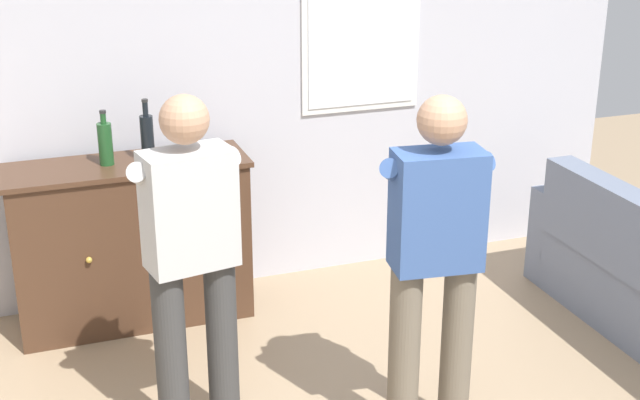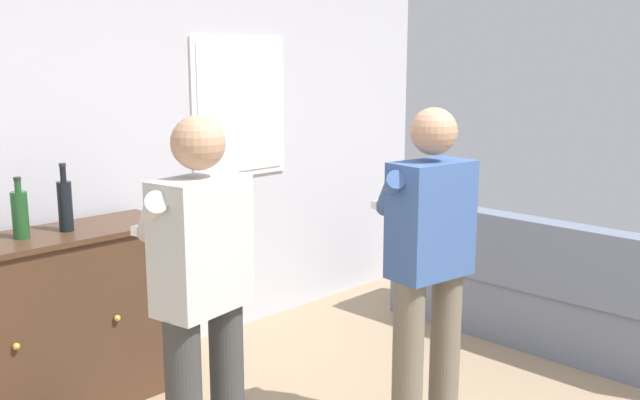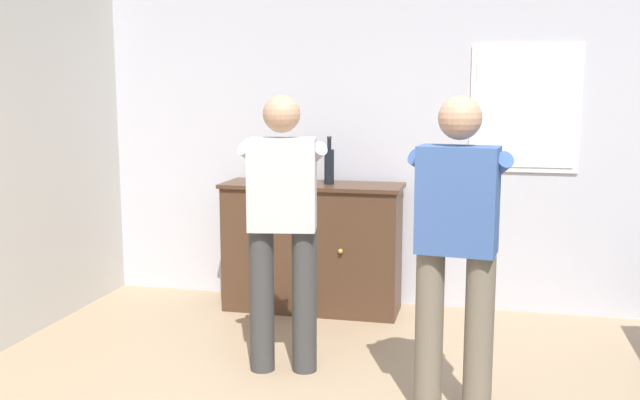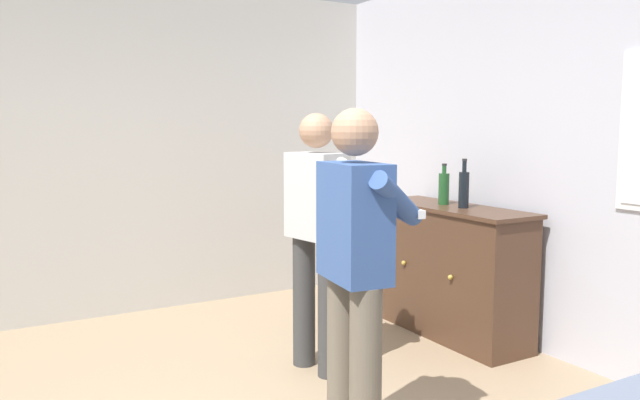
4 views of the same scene
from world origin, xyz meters
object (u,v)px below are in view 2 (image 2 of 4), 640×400
(couch, at_px, (556,299))
(person_standing_left, at_px, (201,295))
(bottle_wine_green, at_px, (65,204))
(person_standing_right, at_px, (428,263))
(sideboard_cabinet, at_px, (49,326))
(bottle_liquor_amber, at_px, (20,214))

(couch, bearing_deg, person_standing_left, 174.17)
(couch, relative_size, bottle_wine_green, 6.73)
(bottle_wine_green, height_order, person_standing_right, person_standing_right)
(sideboard_cabinet, distance_m, person_standing_right, 2.03)
(person_standing_right, bearing_deg, sideboard_cabinet, 125.59)
(couch, bearing_deg, sideboard_cabinet, 151.53)
(bottle_liquor_amber, bearing_deg, couch, -27.77)
(sideboard_cabinet, height_order, person_standing_right, person_standing_right)
(bottle_wine_green, bearing_deg, sideboard_cabinet, 178.37)
(sideboard_cabinet, distance_m, bottle_liquor_amber, 0.63)
(person_standing_left, bearing_deg, person_standing_right, -20.32)
(sideboard_cabinet, height_order, person_standing_left, person_standing_left)
(couch, relative_size, bottle_liquor_amber, 7.75)
(couch, relative_size, sideboard_cabinet, 1.76)
(sideboard_cabinet, relative_size, person_standing_left, 0.83)
(sideboard_cabinet, xyz_separation_m, bottle_liquor_amber, (-0.10, 0.01, 0.63))
(couch, distance_m, bottle_wine_green, 3.13)
(person_standing_left, bearing_deg, couch, -5.83)
(person_standing_right, bearing_deg, bottle_wine_green, 122.39)
(bottle_wine_green, bearing_deg, couch, -29.61)
(bottle_wine_green, relative_size, person_standing_right, 0.22)
(sideboard_cabinet, bearing_deg, person_standing_left, -84.68)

